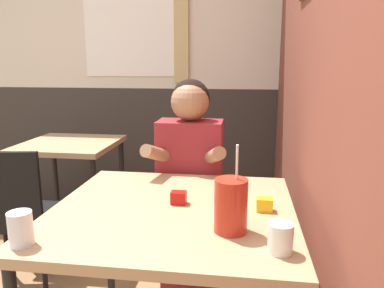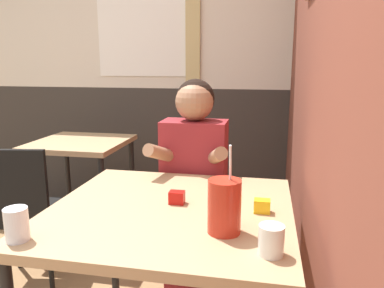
{
  "view_description": "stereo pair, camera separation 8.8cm",
  "coord_description": "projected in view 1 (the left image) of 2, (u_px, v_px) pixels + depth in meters",
  "views": [
    {
      "loc": [
        0.87,
        -0.89,
        1.31
      ],
      "look_at": [
        0.66,
        0.62,
        0.98
      ],
      "focal_mm": 35.0,
      "sensor_mm": 36.0,
      "label": 1
    },
    {
      "loc": [
        0.96,
        -0.88,
        1.31
      ],
      "look_at": [
        0.66,
        0.62,
        0.98
      ],
      "focal_mm": 35.0,
      "sensor_mm": 36.0,
      "label": 2
    }
  ],
  "objects": [
    {
      "name": "cocktail_pitcher",
      "position": [
        231.0,
        206.0,
        1.22
      ],
      "size": [
        0.11,
        0.11,
        0.3
      ],
      "color": "#B22819",
      "rests_on": "main_table"
    },
    {
      "name": "glass_near_pitcher",
      "position": [
        21.0,
        229.0,
        1.14
      ],
      "size": [
        0.07,
        0.07,
        0.11
      ],
      "color": "silver",
      "rests_on": "main_table"
    },
    {
      "name": "back_wall",
      "position": [
        142.0,
        58.0,
        3.2
      ],
      "size": [
        5.29,
        0.09,
        2.7
      ],
      "color": "beige",
      "rests_on": "ground_plane"
    },
    {
      "name": "background_table",
      "position": [
        71.0,
        157.0,
        2.67
      ],
      "size": [
        0.64,
        0.63,
        0.77
      ],
      "color": "tan",
      "rests_on": "ground_plane"
    },
    {
      "name": "person_seated",
      "position": [
        190.0,
        188.0,
        2.03
      ],
      "size": [
        0.42,
        0.4,
        1.23
      ],
      "color": "maroon",
      "rests_on": "ground_plane"
    },
    {
      "name": "main_table",
      "position": [
        173.0,
        224.0,
        1.46
      ],
      "size": [
        0.93,
        0.89,
        0.77
      ],
      "color": "tan",
      "rests_on": "ground_plane"
    },
    {
      "name": "glass_center",
      "position": [
        280.0,
        238.0,
        1.1
      ],
      "size": [
        0.08,
        0.08,
        0.09
      ],
      "color": "silver",
      "rests_on": "main_table"
    },
    {
      "name": "brick_wall_right",
      "position": [
        305.0,
        55.0,
        1.91
      ],
      "size": [
        0.08,
        4.27,
        2.7
      ],
      "color": "brown",
      "rests_on": "ground_plane"
    },
    {
      "name": "condiment_ketchup",
      "position": [
        179.0,
        198.0,
        1.48
      ],
      "size": [
        0.06,
        0.04,
        0.05
      ],
      "color": "#B7140F",
      "rests_on": "main_table"
    },
    {
      "name": "condiment_mustard",
      "position": [
        264.0,
        204.0,
        1.41
      ],
      "size": [
        0.06,
        0.04,
        0.05
      ],
      "color": "yellow",
      "rests_on": "main_table"
    },
    {
      "name": "chair_near_window",
      "position": [
        13.0,
        211.0,
        2.04
      ],
      "size": [
        0.47,
        0.47,
        0.88
      ],
      "rotation": [
        0.0,
        0.0,
        0.18
      ],
      "color": "black",
      "rests_on": "ground_plane"
    }
  ]
}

